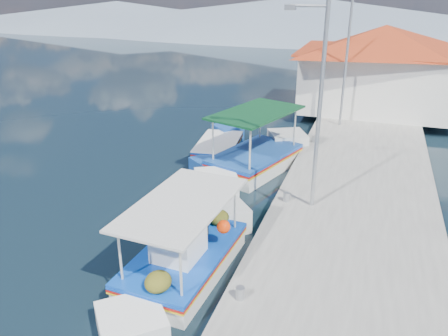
% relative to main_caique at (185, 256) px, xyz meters
% --- Properties ---
extents(ground, '(160.00, 160.00, 0.00)m').
position_rel_main_caique_xyz_m(ground, '(-1.96, 1.79, -0.43)').
color(ground, black).
rests_on(ground, ground).
extents(quay, '(5.00, 44.00, 0.50)m').
position_rel_main_caique_xyz_m(quay, '(3.94, 7.79, -0.18)').
color(quay, '#9C9A92').
rests_on(quay, ground).
extents(bollards, '(0.20, 17.20, 0.30)m').
position_rel_main_caique_xyz_m(bollards, '(1.84, 7.04, 0.22)').
color(bollards, '#A5A8AD').
rests_on(bollards, quay).
extents(main_caique, '(2.25, 6.81, 2.25)m').
position_rel_main_caique_xyz_m(main_caique, '(0.00, 0.00, 0.00)').
color(main_caique, white).
rests_on(main_caique, ground).
extents(caique_green_canopy, '(3.55, 6.79, 2.67)m').
position_rel_main_caique_xyz_m(caique_green_canopy, '(-0.12, 7.17, -0.03)').
color(caique_green_canopy, white).
rests_on(caique_green_canopy, ground).
extents(caique_blue_hull, '(2.07, 5.48, 0.98)m').
position_rel_main_caique_xyz_m(caique_blue_hull, '(-1.99, 8.24, -0.17)').
color(caique_blue_hull, '#194899').
rests_on(caique_blue_hull, ground).
extents(harbor_building, '(10.49, 10.49, 4.40)m').
position_rel_main_caique_xyz_m(harbor_building, '(4.24, 16.79, 2.34)').
color(harbor_building, silver).
rests_on(harbor_building, quay).
extents(lamp_post_near, '(1.21, 0.14, 6.00)m').
position_rel_main_caique_xyz_m(lamp_post_near, '(2.55, 3.79, 3.42)').
color(lamp_post_near, '#A5A8AD').
rests_on(lamp_post_near, quay).
extents(lamp_post_far, '(1.21, 0.14, 6.00)m').
position_rel_main_caique_xyz_m(lamp_post_far, '(2.55, 12.79, 3.42)').
color(lamp_post_far, '#A5A8AD').
rests_on(lamp_post_far, quay).
extents(mountain_ridge, '(171.40, 96.00, 5.50)m').
position_rel_main_caique_xyz_m(mountain_ridge, '(4.58, 57.79, 1.61)').
color(mountain_ridge, slate).
rests_on(mountain_ridge, ground).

